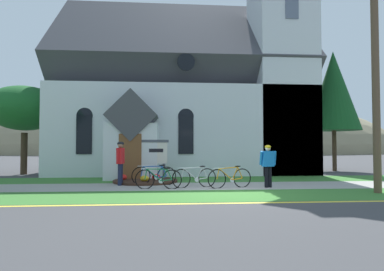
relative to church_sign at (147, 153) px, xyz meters
The scene contains 18 objects.
ground 3.24m from the church_sign, ahead, with size 140.00×140.00×0.00m, color #3D3D3F.
sidewalk_slab 3.05m from the church_sign, 48.42° to the right, with size 32.00×2.22×0.01m, color #99968E.
grass_verge 4.90m from the church_sign, 66.98° to the right, with size 32.00×2.34×0.01m, color #38722D.
church_lawn 2.24m from the church_sign, ahead, with size 24.00×2.53×0.01m, color #38722D.
curb_paint_stripe 6.10m from the church_sign, 71.93° to the right, with size 28.00×0.16×0.01m, color yellow.
church_building 7.12m from the church_sign, 67.95° to the left, with size 14.84×11.03×13.12m.
church_sign is the anchor object (origin of this frame).
flower_bed 1.28m from the church_sign, 91.48° to the right, with size 2.75×2.75×0.34m.
bicycle_red 2.93m from the church_sign, 77.05° to the right, with size 1.70×0.19×0.78m.
bicycle_blue 1.88m from the church_sign, 75.95° to the right, with size 1.77×0.12×0.83m.
bicycle_silver 3.24m from the church_sign, 51.11° to the right, with size 1.70×0.47×0.83m.
bicycle_orange 4.29m from the church_sign, 39.22° to the right, with size 1.71×0.48×0.84m.
cyclist_in_orange_jersey 5.42m from the church_sign, 29.87° to the right, with size 0.64×0.31×1.59m.
cyclist_in_blue_jersey 1.88m from the church_sign, 118.93° to the right, with size 0.30×0.74×1.73m.
utility_pole 9.71m from the church_sign, 28.29° to the right, with size 3.12×0.28×9.29m.
roadside_conifer 12.80m from the church_sign, 22.05° to the left, with size 3.18×3.18×7.54m.
yard_deciduous_tree 8.14m from the church_sign, 152.81° to the left, with size 3.93×3.93×4.84m.
distant_hill 59.45m from the church_sign, 85.38° to the left, with size 100.29×54.01×27.20m, color #847A5B.
Camera 1 is at (-1.99, -10.32, 1.56)m, focal length 28.91 mm.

